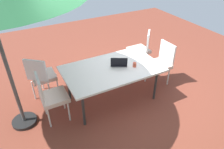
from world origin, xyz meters
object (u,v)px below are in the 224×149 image
object	(u,v)px
chair_east	(50,95)
chair_west	(161,62)
cup	(135,65)
dining_table	(112,70)
chair_southeast	(41,75)
chair_southwest	(141,48)
laptop	(119,63)

from	to	relation	value
chair_east	chair_west	size ratio (longest dim) A/B	1.00
chair_east	cup	bearing A→B (deg)	-94.38
dining_table	chair_southeast	world-z (taller)	chair_southeast
dining_table	chair_west	world-z (taller)	chair_west
chair_east	chair_southeast	size ratio (longest dim) A/B	1.00
chair_east	cup	size ratio (longest dim) A/B	10.72
dining_table	chair_southwest	world-z (taller)	chair_southwest
cup	laptop	bearing A→B (deg)	-37.87
chair_east	chair_west	distance (m)	2.47
chair_southwest	chair_east	size ratio (longest dim) A/B	1.00
chair_west	cup	bearing A→B (deg)	-80.19
chair_southwest	chair_east	xyz separation A→B (m)	(2.47, 0.78, 0.00)
laptop	chair_southwest	bearing A→B (deg)	-116.12
chair_southeast	cup	bearing A→B (deg)	-168.98
chair_southeast	laptop	size ratio (longest dim) A/B	2.46
cup	chair_west	bearing A→B (deg)	-167.56
chair_west	cup	size ratio (longest dim) A/B	10.72
chair_southwest	cup	bearing A→B (deg)	-1.12
dining_table	laptop	distance (m)	0.19
chair_east	laptop	size ratio (longest dim) A/B	2.46
laptop	chair_southeast	bearing A→B (deg)	1.71
dining_table	chair_east	world-z (taller)	chair_east
chair_west	laptop	distance (m)	1.11
chair_southwest	chair_east	bearing A→B (deg)	-32.15
chair_southwest	chair_southeast	size ratio (longest dim) A/B	1.00
chair_southwest	cup	xyz separation A→B (m)	(0.84, 0.95, 0.26)
dining_table	chair_southeast	size ratio (longest dim) A/B	1.90
dining_table	chair_southwest	bearing A→B (deg)	-147.75
chair_southeast	cup	world-z (taller)	chair_southeast
chair_southwest	chair_east	world-z (taller)	same
dining_table	chair_east	size ratio (longest dim) A/B	1.90
chair_southwest	laptop	distance (m)	1.35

